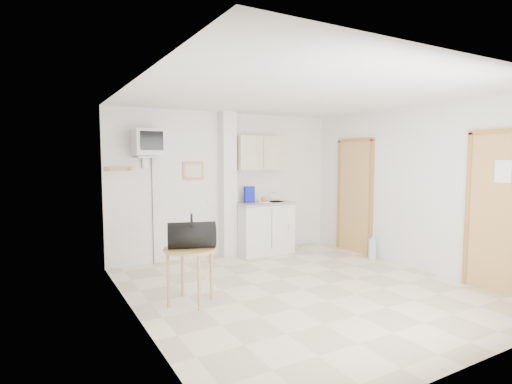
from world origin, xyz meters
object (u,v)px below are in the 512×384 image
duffel_bag (192,235)px  round_table (190,255)px  water_bottle (372,249)px  crt_television (148,143)px

duffel_bag → round_table: bearing=160.5°
duffel_bag → water_bottle: size_ratio=1.62×
round_table → duffel_bag: bearing=-37.9°
duffel_bag → water_bottle: duffel_bag is taller
crt_television → water_bottle: (3.42, -1.33, -1.76)m
round_table → water_bottle: size_ratio=1.73×
crt_television → water_bottle: 4.07m
crt_television → water_bottle: size_ratio=5.61×
round_table → duffel_bag: (0.02, -0.02, 0.24)m
round_table → water_bottle: (3.42, 0.43, -0.40)m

